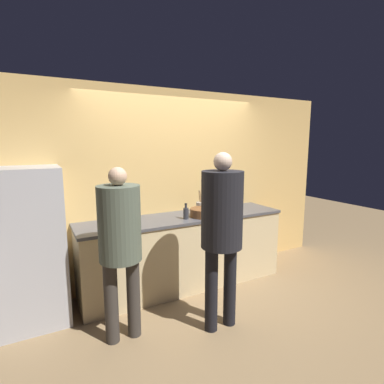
% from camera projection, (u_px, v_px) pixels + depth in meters
% --- Properties ---
extents(ground_plane, '(14.00, 14.00, 0.00)m').
position_uv_depth(ground_plane, '(198.00, 297.00, 3.73)').
color(ground_plane, '#8C704C').
extents(wall_back, '(5.20, 0.06, 2.60)m').
position_uv_depth(wall_back, '(173.00, 186.00, 4.14)').
color(wall_back, '#E0B266').
rests_on(wall_back, ground_plane).
extents(counter, '(2.72, 0.70, 0.95)m').
position_uv_depth(counter, '(184.00, 251.00, 3.99)').
color(counter, beige).
rests_on(counter, ground_plane).
extents(refrigerator, '(0.77, 0.66, 1.66)m').
position_uv_depth(refrigerator, '(25.00, 248.00, 3.08)').
color(refrigerator, '#B7B7BC').
rests_on(refrigerator, ground_plane).
extents(person_left, '(0.39, 0.39, 1.68)m').
position_uv_depth(person_left, '(120.00, 237.00, 2.78)').
color(person_left, '#38332D').
rests_on(person_left, ground_plane).
extents(person_center, '(0.41, 0.41, 1.81)m').
position_uv_depth(person_center, '(222.00, 222.00, 2.95)').
color(person_center, black).
rests_on(person_center, ground_plane).
extents(fruit_bowl, '(0.35, 0.35, 0.15)m').
position_uv_depth(fruit_bowl, '(204.00, 212.00, 3.87)').
color(fruit_bowl, brown).
rests_on(fruit_bowl, counter).
extents(utensil_crock, '(0.12, 0.12, 0.30)m').
position_uv_depth(utensil_crock, '(201.00, 207.00, 4.12)').
color(utensil_crock, '#ADA393').
rests_on(utensil_crock, counter).
extents(bottle_dark, '(0.07, 0.07, 0.20)m').
position_uv_depth(bottle_dark, '(186.00, 213.00, 3.74)').
color(bottle_dark, '#333338').
rests_on(bottle_dark, counter).
extents(cup_red, '(0.08, 0.08, 0.10)m').
position_uv_depth(cup_red, '(215.00, 210.00, 4.06)').
color(cup_red, '#A33D33').
rests_on(cup_red, counter).
extents(cup_white, '(0.09, 0.09, 0.09)m').
position_uv_depth(cup_white, '(129.00, 216.00, 3.74)').
color(cup_white, white).
rests_on(cup_white, counter).
extents(potted_plant, '(0.15, 0.15, 0.26)m').
position_uv_depth(potted_plant, '(216.00, 199.00, 4.33)').
color(potted_plant, beige).
rests_on(potted_plant, counter).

